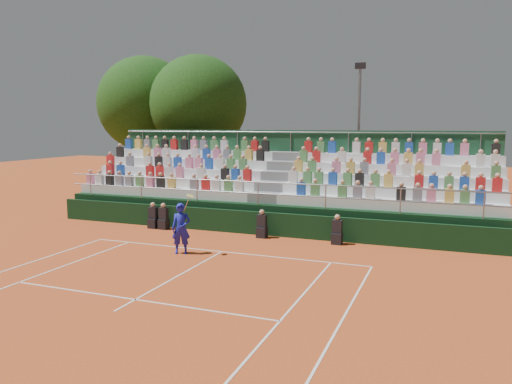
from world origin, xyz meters
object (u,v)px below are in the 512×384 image
at_px(tree_west, 145,104).
at_px(floodlight_mast, 359,122).
at_px(tennis_player, 181,228).
at_px(tree_east, 198,105).

relative_size(tree_west, floodlight_mast, 1.12).
height_order(tennis_player, tree_east, tree_east).
relative_size(tennis_player, tree_east, 0.24).
distance_m(tree_west, tree_east, 4.39).
relative_size(tennis_player, floodlight_mast, 0.27).
height_order(tree_east, floodlight_mast, tree_east).
xyz_separation_m(tennis_player, tree_west, (-10.55, 13.78, 5.13)).
distance_m(tree_east, floodlight_mast, 10.20).
bearing_deg(tree_east, tree_west, 173.13).
bearing_deg(tree_west, tree_east, -6.87).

